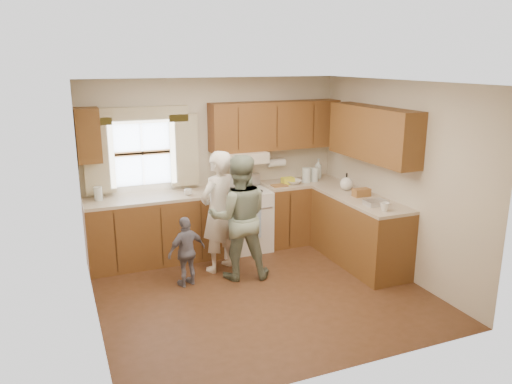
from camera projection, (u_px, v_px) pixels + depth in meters
name	position (u px, v px, depth m)	size (l,w,h in m)	color
room	(261.00, 193.00, 5.76)	(3.80, 3.80, 3.80)	#442915
kitchen_fixtures	(272.00, 198.00, 7.06)	(3.80, 2.25, 2.15)	#4C2610
stove	(242.00, 219.00, 7.36)	(0.76, 0.67, 1.07)	silver
woman_left	(218.00, 212.00, 6.54)	(0.59, 0.39, 1.62)	white
woman_right	(239.00, 217.00, 6.31)	(0.78, 0.61, 1.61)	#1F3621
child	(187.00, 251.00, 6.16)	(0.52, 0.22, 0.89)	slate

